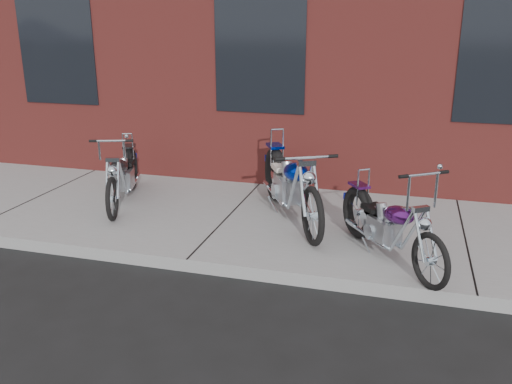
% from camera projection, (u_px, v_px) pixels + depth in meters
% --- Properties ---
extents(ground, '(120.00, 120.00, 0.00)m').
position_uv_depth(ground, '(187.00, 272.00, 6.00)').
color(ground, black).
rests_on(ground, ground).
extents(sidewalk, '(22.00, 3.00, 0.15)m').
position_uv_depth(sidewalk, '(230.00, 220.00, 7.35)').
color(sidewalk, gray).
rests_on(sidewalk, ground).
extents(chopper_purple, '(1.23, 1.68, 1.12)m').
position_uv_depth(chopper_purple, '(388.00, 228.00, 5.89)').
color(chopper_purple, black).
rests_on(chopper_purple, sidewalk).
extents(chopper_blue, '(1.27, 2.20, 1.06)m').
position_uv_depth(chopper_blue, '(291.00, 186.00, 7.08)').
color(chopper_blue, black).
rests_on(chopper_blue, sidewalk).
extents(chopper_third, '(0.79, 1.95, 1.03)m').
position_uv_depth(chopper_third, '(123.00, 177.00, 7.74)').
color(chopper_third, black).
rests_on(chopper_third, sidewalk).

